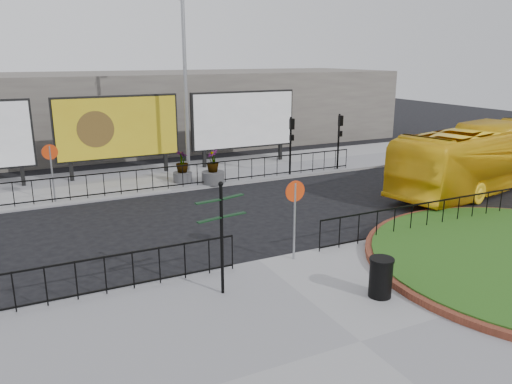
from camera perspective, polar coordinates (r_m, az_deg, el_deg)
ground at (r=15.40m, az=0.31°, el=-8.17°), size 90.00×90.00×0.00m
pavement_near at (r=11.62m, az=11.84°, el=-16.61°), size 30.00×10.00×0.12m
pavement_far at (r=26.14m, az=-11.49°, el=1.60°), size 44.00×6.00×0.12m
railing_near_left at (r=13.50m, az=-22.89°, el=-9.88°), size 10.00×0.10×1.10m
railing_near_right at (r=18.60m, az=19.00°, el=-2.63°), size 9.00×0.10×1.10m
railing_far at (r=23.75m, az=-7.55°, el=1.91°), size 18.00×0.10×1.10m
speed_sign_far at (r=22.48m, az=-22.40°, el=3.36°), size 0.64×0.07×2.47m
speed_sign_near at (r=14.86m, az=4.45°, el=-1.22°), size 0.64×0.07×2.47m
billboard_mid at (r=26.29m, az=-15.52°, el=7.07°), size 6.20×0.31×4.10m
billboard_right at (r=28.41m, az=-1.42°, el=8.20°), size 6.20×0.31×4.10m
lamp_post at (r=24.92m, az=-8.06°, el=12.19°), size 0.74×0.18×9.23m
signal_pole_a at (r=25.74m, az=4.03°, el=6.30°), size 0.22×0.26×3.00m
signal_pole_b at (r=27.36m, az=9.52°, el=6.66°), size 0.22×0.26×3.00m
building_backdrop at (r=35.39m, az=-15.96°, el=8.89°), size 40.00×10.00×5.00m
fingerpost_sign at (r=12.68m, az=-3.96°, el=-4.04°), size 1.42×0.48×3.02m
litter_bin at (r=13.36m, az=14.06°, el=-9.43°), size 0.63×0.63×1.05m
bus at (r=25.36m, az=24.18°, el=3.56°), size 11.37×5.03×3.08m
planter_b at (r=24.69m, az=-8.42°, el=2.59°), size 0.92×0.92×1.57m
planter_c at (r=24.23m, az=-4.94°, el=2.35°), size 1.10×1.10×1.65m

